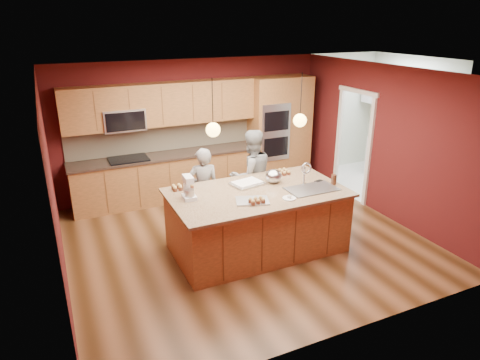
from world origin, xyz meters
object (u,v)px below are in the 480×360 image
mixing_bowl (274,176)px  person_left (203,190)px  island (258,220)px  person_right (251,176)px  stand_mixer (189,189)px

mixing_bowl → person_left: bearing=139.8°
island → person_left: 1.15m
person_left → mixing_bowl: 1.24m
person_left → person_right: person_right is taller
person_right → stand_mixer: size_ratio=4.83×
island → stand_mixer: bearing=170.6°
person_left → stand_mixer: 1.05m
stand_mixer → mixing_bowl: (1.42, 0.06, -0.04)m
person_left → mixing_bowl: bearing=150.5°
person_right → mixing_bowl: size_ratio=6.29×
stand_mixer → person_left: bearing=60.9°
mixing_bowl → stand_mixer: bearing=-177.7°
island → mixing_bowl: bearing=30.9°
island → stand_mixer: 1.23m
island → person_right: bearing=69.8°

